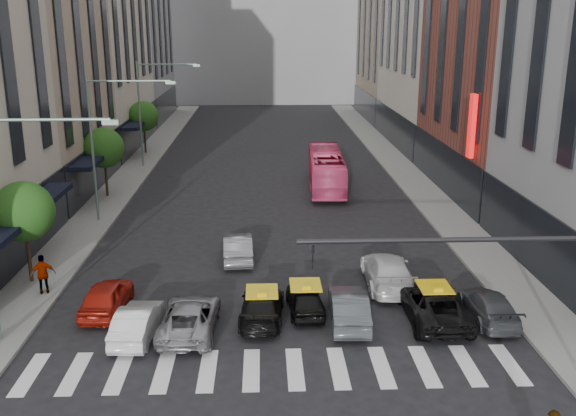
{
  "coord_description": "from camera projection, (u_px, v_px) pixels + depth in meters",
  "views": [
    {
      "loc": [
        -0.5,
        -19.42,
        12.22
      ],
      "look_at": [
        0.64,
        8.93,
        4.0
      ],
      "focal_mm": 40.0,
      "sensor_mm": 36.0,
      "label": 1
    }
  ],
  "objects": [
    {
      "name": "building_right_d",
      "position": [
        399.0,
        8.0,
        81.2
      ],
      "size": [
        8.0,
        18.0,
        28.0
      ],
      "primitive_type": "cube",
      "color": "tan",
      "rests_on": "ground"
    },
    {
      "name": "bus",
      "position": [
        326.0,
        170.0,
        48.75
      ],
      "size": [
        2.93,
        10.55,
        2.91
      ],
      "primitive_type": "imported",
      "rotation": [
        0.0,
        0.0,
        3.09
      ],
      "color": "#F24780",
      "rests_on": "ground"
    },
    {
      "name": "car_silver",
      "position": [
        190.0,
        317.0,
        26.18
      ],
      "size": [
        2.38,
        4.86,
        1.33
      ],
      "primitive_type": "imported",
      "rotation": [
        0.0,
        0.0,
        3.1
      ],
      "color": "gray",
      "rests_on": "ground"
    },
    {
      "name": "sidewalk_right",
      "position": [
        413.0,
        180.0,
        51.27
      ],
      "size": [
        3.0,
        96.0,
        0.15
      ],
      "primitive_type": "cube",
      "color": "slate",
      "rests_on": "ground"
    },
    {
      "name": "car_grey_mid",
      "position": [
        349.0,
        307.0,
        26.94
      ],
      "size": [
        1.7,
        4.41,
        1.43
      ],
      "primitive_type": "imported",
      "rotation": [
        0.0,
        0.0,
        3.1
      ],
      "color": "#3B3F43",
      "rests_on": "ground"
    },
    {
      "name": "car_grey_curb",
      "position": [
        488.0,
        306.0,
        27.27
      ],
      "size": [
        1.78,
        4.32,
        1.25
      ],
      "primitive_type": "imported",
      "rotation": [
        0.0,
        0.0,
        3.14
      ],
      "color": "#3B3F42",
      "rests_on": "ground"
    },
    {
      "name": "car_row2_left",
      "position": [
        238.0,
        247.0,
        34.18
      ],
      "size": [
        1.74,
        4.39,
        1.42
      ],
      "primitive_type": "imported",
      "rotation": [
        0.0,
        0.0,
        3.2
      ],
      "color": "gray",
      "rests_on": "ground"
    },
    {
      "name": "tree_near",
      "position": [
        24.0,
        212.0,
        30.19
      ],
      "size": [
        2.88,
        2.88,
        4.95
      ],
      "color": "black",
      "rests_on": "sidewalk_left"
    },
    {
      "name": "sidewalk_left",
      "position": [
        123.0,
        183.0,
        50.39
      ],
      "size": [
        3.0,
        96.0,
        0.15
      ],
      "primitive_type": "cube",
      "color": "slate",
      "rests_on": "ground"
    },
    {
      "name": "traffic_signal",
      "position": [
        524.0,
        279.0,
        20.15
      ],
      "size": [
        10.1,
        0.2,
        6.0
      ],
      "color": "black",
      "rests_on": "ground"
    },
    {
      "name": "taxi_center",
      "position": [
        305.0,
        299.0,
        27.97
      ],
      "size": [
        1.68,
        3.77,
        1.26
      ],
      "primitive_type": "imported",
      "rotation": [
        0.0,
        0.0,
        3.2
      ],
      "color": "black",
      "rests_on": "ground"
    },
    {
      "name": "pedestrian_far",
      "position": [
        43.0,
        274.0,
        29.47
      ],
      "size": [
        1.19,
        0.79,
        1.88
      ],
      "primitive_type": "imported",
      "rotation": [
        0.0,
        0.0,
        3.47
      ],
      "color": "gray",
      "rests_on": "sidewalk_left"
    },
    {
      "name": "car_white_front",
      "position": [
        137.0,
        322.0,
        25.72
      ],
      "size": [
        1.64,
        4.1,
        1.33
      ],
      "primitive_type": "imported",
      "rotation": [
        0.0,
        0.0,
        3.08
      ],
      "color": "silver",
      "rests_on": "ground"
    },
    {
      "name": "tree_far",
      "position": [
        144.0,
        116.0,
        60.9
      ],
      "size": [
        2.88,
        2.88,
        4.95
      ],
      "color": "black",
      "rests_on": "sidewalk_left"
    },
    {
      "name": "taxi_right",
      "position": [
        433.0,
        303.0,
        27.28
      ],
      "size": [
        2.44,
        5.27,
        1.46
      ],
      "primitive_type": "imported",
      "rotation": [
        0.0,
        0.0,
        3.14
      ],
      "color": "black",
      "rests_on": "ground"
    },
    {
      "name": "streetlamp_far",
      "position": [
        150.0,
        100.0,
        54.58
      ],
      "size": [
        5.38,
        0.25,
        9.0
      ],
      "color": "gray",
      "rests_on": "sidewalk_left"
    },
    {
      "name": "streetlamp_mid",
      "position": [
        107.0,
        130.0,
        39.23
      ],
      "size": [
        5.38,
        0.25,
        9.0
      ],
      "color": "gray",
      "rests_on": "sidewalk_left"
    },
    {
      "name": "liberty_sign",
      "position": [
        472.0,
        126.0,
        40.07
      ],
      "size": [
        0.3,
        0.7,
        4.0
      ],
      "color": "red",
      "rests_on": "ground"
    },
    {
      "name": "tree_mid",
      "position": [
        104.0,
        148.0,
        45.55
      ],
      "size": [
        2.88,
        2.88,
        4.95
      ],
      "color": "black",
      "rests_on": "sidewalk_left"
    },
    {
      "name": "streetlamp_near",
      "position": [
        7.0,
        199.0,
        23.87
      ],
      "size": [
        5.38,
        0.25,
        9.0
      ],
      "color": "gray",
      "rests_on": "sidewalk_left"
    },
    {
      "name": "building_right_b",
      "position": [
        510.0,
        11.0,
        45.01
      ],
      "size": [
        8.0,
        18.0,
        26.0
      ],
      "primitive_type": "cube",
      "color": "brown",
      "rests_on": "ground"
    },
    {
      "name": "ground",
      "position": [
        280.0,
        392.0,
        22.06
      ],
      "size": [
        160.0,
        160.0,
        0.0
      ],
      "primitive_type": "plane",
      "color": "black",
      "rests_on": "ground"
    },
    {
      "name": "car_row2_right",
      "position": [
        388.0,
        271.0,
        30.74
      ],
      "size": [
        2.31,
        5.35,
        1.53
      ],
      "primitive_type": "imported",
      "rotation": [
        0.0,
        0.0,
        3.11
      ],
      "color": "silver",
      "rests_on": "ground"
    },
    {
      "name": "taxi_left",
      "position": [
        262.0,
        306.0,
        27.23
      ],
      "size": [
        2.08,
        4.53,
        1.28
      ],
      "primitive_type": "imported",
      "rotation": [
        0.0,
        0.0,
        3.08
      ],
      "color": "black",
      "rests_on": "ground"
    },
    {
      "name": "rider",
      "position": [
        553.0,
        416.0,
        17.5
      ],
      "size": [
        0.73,
        0.54,
        1.83
      ],
      "primitive_type": "imported",
      "rotation": [
        0.0,
        0.0,
        2.98
      ],
      "color": "gray",
      "rests_on": "motorcycle"
    },
    {
      "name": "building_left_b",
      "position": [
        26.0,
        26.0,
        44.94
      ],
      "size": [
        8.0,
        16.0,
        24.0
      ],
      "primitive_type": "cube",
      "color": "tan",
      "rests_on": "ground"
    },
    {
      "name": "car_red",
      "position": [
        107.0,
        296.0,
        28.02
      ],
      "size": [
        1.86,
        4.21,
        1.41
      ],
      "primitive_type": "imported",
      "rotation": [
        0.0,
        0.0,
        3.09
      ],
      "color": "#9D190E",
      "rests_on": "ground"
    }
  ]
}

